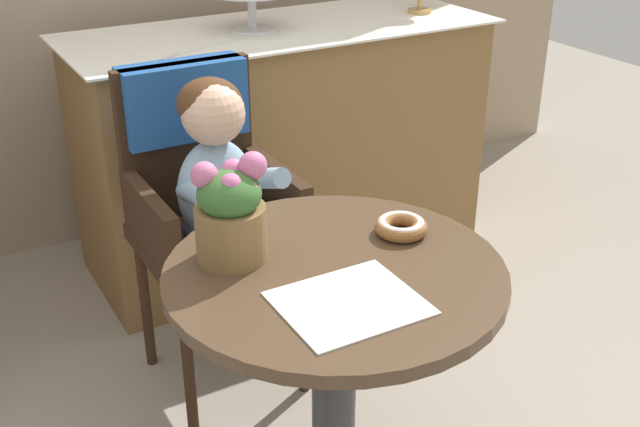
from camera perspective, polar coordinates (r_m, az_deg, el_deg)
name	(u,v)px	position (r m, az deg, el deg)	size (l,w,h in m)	color
cafe_table	(334,351)	(1.76, 1.03, -9.93)	(0.72, 0.72, 0.72)	#4C3826
wicker_chair	(201,177)	(2.29, -8.60, 2.62)	(0.42, 0.45, 0.95)	#332114
seated_child	(222,184)	(2.14, -7.11, 2.12)	(0.27, 0.32, 0.73)	#8CADCC
paper_napkin	(349,303)	(1.52, 2.13, -6.50)	(0.27, 0.23, 0.00)	white
donut_front	(401,226)	(1.77, 5.88, -0.90)	(0.12, 0.12, 0.04)	#936033
flower_vase	(230,211)	(1.64, -6.51, 0.19)	(0.16, 0.15, 0.23)	brown
display_counter	(284,144)	(3.03, -2.61, 5.07)	(1.56, 0.62, 0.90)	olive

